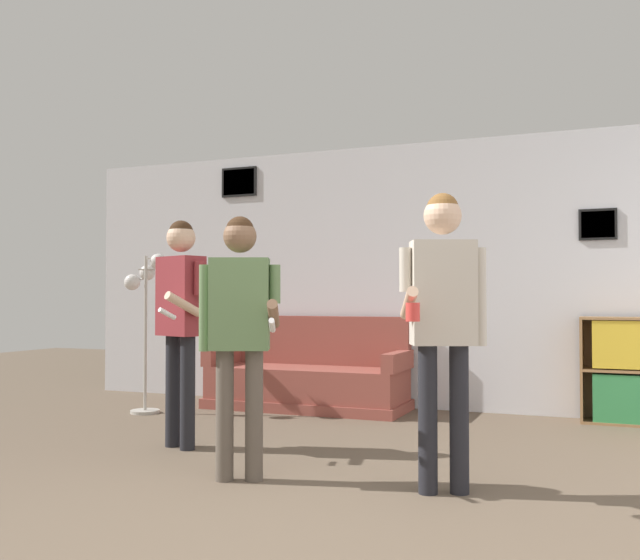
{
  "coord_description": "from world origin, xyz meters",
  "views": [
    {
      "loc": [
        1.6,
        -2.72,
        1.11
      ],
      "look_at": [
        -0.38,
        2.17,
        1.25
      ],
      "focal_mm": 40.0,
      "sensor_mm": 36.0,
      "label": 1
    }
  ],
  "objects_px": {
    "couch": "(309,379)",
    "floor_lamp": "(146,300)",
    "person_player_foreground_center": "(240,319)",
    "person_watcher_holding_cup": "(443,307)",
    "person_player_foreground_left": "(180,307)",
    "bottle_on_floor": "(227,405)"
  },
  "relations": [
    {
      "from": "person_player_foreground_left",
      "to": "person_player_foreground_center",
      "type": "relative_size",
      "value": 1.05
    },
    {
      "from": "person_player_foreground_center",
      "to": "person_watcher_holding_cup",
      "type": "distance_m",
      "value": 1.24
    },
    {
      "from": "couch",
      "to": "person_player_foreground_left",
      "type": "xyz_separation_m",
      "value": [
        -0.14,
        -2.14,
        0.75
      ]
    },
    {
      "from": "person_player_foreground_left",
      "to": "bottle_on_floor",
      "type": "height_order",
      "value": "person_player_foreground_left"
    },
    {
      "from": "person_player_foreground_left",
      "to": "person_player_foreground_center",
      "type": "distance_m",
      "value": 1.1
    },
    {
      "from": "person_player_foreground_center",
      "to": "bottle_on_floor",
      "type": "height_order",
      "value": "person_player_foreground_center"
    },
    {
      "from": "person_player_foreground_center",
      "to": "bottle_on_floor",
      "type": "bearing_deg",
      "value": 121.18
    },
    {
      "from": "couch",
      "to": "person_watcher_holding_cup",
      "type": "relative_size",
      "value": 1.18
    },
    {
      "from": "couch",
      "to": "bottle_on_floor",
      "type": "height_order",
      "value": "couch"
    },
    {
      "from": "couch",
      "to": "person_player_foreground_left",
      "type": "bearing_deg",
      "value": -93.63
    },
    {
      "from": "couch",
      "to": "bottle_on_floor",
      "type": "relative_size",
      "value": 7.88
    },
    {
      "from": "person_player_foreground_center",
      "to": "floor_lamp",
      "type": "bearing_deg",
      "value": 137.2
    },
    {
      "from": "person_player_foreground_center",
      "to": "person_watcher_holding_cup",
      "type": "height_order",
      "value": "person_watcher_holding_cup"
    },
    {
      "from": "couch",
      "to": "floor_lamp",
      "type": "height_order",
      "value": "floor_lamp"
    },
    {
      "from": "bottle_on_floor",
      "to": "person_player_foreground_left",
      "type": "bearing_deg",
      "value": -74.18
    },
    {
      "from": "couch",
      "to": "floor_lamp",
      "type": "bearing_deg",
      "value": -146.85
    },
    {
      "from": "floor_lamp",
      "to": "person_player_foreground_left",
      "type": "distance_m",
      "value": 1.75
    },
    {
      "from": "person_player_foreground_left",
      "to": "person_watcher_holding_cup",
      "type": "xyz_separation_m",
      "value": [
        2.09,
        -0.49,
        0.02
      ]
    },
    {
      "from": "floor_lamp",
      "to": "person_player_foreground_center",
      "type": "distance_m",
      "value": 2.84
    },
    {
      "from": "person_player_foreground_left",
      "to": "bottle_on_floor",
      "type": "distance_m",
      "value": 1.76
    },
    {
      "from": "person_player_foreground_center",
      "to": "couch",
      "type": "bearing_deg",
      "value": 104.54
    },
    {
      "from": "person_watcher_holding_cup",
      "to": "bottle_on_floor",
      "type": "relative_size",
      "value": 6.69
    }
  ]
}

